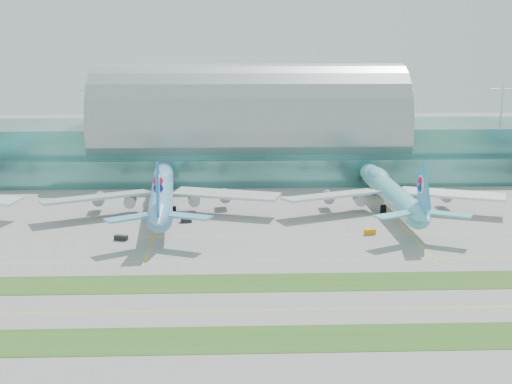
{
  "coord_description": "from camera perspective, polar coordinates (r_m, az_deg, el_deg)",
  "views": [
    {
      "loc": [
        -7.67,
        -147.78,
        53.72
      ],
      "look_at": [
        0.0,
        55.0,
        9.0
      ],
      "focal_mm": 50.0,
      "sensor_mm": 36.0,
      "label": 1
    }
  ],
  "objects": [
    {
      "name": "ground",
      "position": [
        157.43,
        0.76,
        -7.53
      ],
      "size": [
        700.0,
        700.0,
        0.0
      ],
      "primitive_type": "plane",
      "color": "gray",
      "rests_on": "ground"
    },
    {
      "name": "terminal",
      "position": [
        279.48,
        -0.57,
        4.3
      ],
      "size": [
        340.0,
        69.1,
        36.0
      ],
      "color": "#3D7A75",
      "rests_on": "ground"
    },
    {
      "name": "grass_strip_near",
      "position": [
        131.48,
        1.4,
        -11.67
      ],
      "size": [
        420.0,
        12.0,
        0.08
      ],
      "primitive_type": "cube",
      "color": "#2D591E",
      "rests_on": "ground"
    },
    {
      "name": "grass_strip_far",
      "position": [
        159.29,
        0.73,
        -7.27
      ],
      "size": [
        420.0,
        12.0,
        0.08
      ],
      "primitive_type": "cube",
      "color": "#2D591E",
      "rests_on": "ground"
    },
    {
      "name": "taxiline_b",
      "position": [
        144.36,
        1.05,
        -9.42
      ],
      "size": [
        420.0,
        0.35,
        0.01
      ],
      "primitive_type": "cube",
      "color": "yellow",
      "rests_on": "ground"
    },
    {
      "name": "taxiline_c",
      "position": [
        174.43,
        0.46,
        -5.51
      ],
      "size": [
        420.0,
        0.35,
        0.01
      ],
      "primitive_type": "cube",
      "color": "yellow",
      "rests_on": "ground"
    },
    {
      "name": "taxiline_d",
      "position": [
        195.46,
        0.17,
        -3.52
      ],
      "size": [
        420.0,
        0.35,
        0.01
      ],
      "primitive_type": "cube",
      "color": "yellow",
      "rests_on": "ground"
    },
    {
      "name": "airliner_b",
      "position": [
        219.93,
        -7.54,
        0.05
      ],
      "size": [
        72.39,
        82.37,
        22.66
      ],
      "rotation": [
        0.0,
        0.0,
        0.07
      ],
      "color": "#67B1E3",
      "rests_on": "ground"
    },
    {
      "name": "airliner_c",
      "position": [
        224.44,
        10.71,
        0.11
      ],
      "size": [
        69.31,
        78.55,
        21.65
      ],
      "rotation": [
        0.0,
        0.0,
        0.01
      ],
      "color": "#61CAD5",
      "rests_on": "ground"
    },
    {
      "name": "gse_c",
      "position": [
        194.48,
        -10.75,
        -3.62
      ],
      "size": [
        3.83,
        2.55,
        1.36
      ],
      "primitive_type": "cube",
      "rotation": [
        0.0,
        0.0,
        -0.32
      ],
      "color": "black",
      "rests_on": "ground"
    },
    {
      "name": "gse_d",
      "position": [
        210.32,
        -5.61,
        -2.2
      ],
      "size": [
        3.4,
        2.37,
        1.61
      ],
      "primitive_type": "cube",
      "rotation": [
        0.0,
        0.0,
        0.15
      ],
      "color": "black",
      "rests_on": "ground"
    },
    {
      "name": "gse_e",
      "position": [
        198.94,
        9.1,
        -3.17
      ],
      "size": [
        3.37,
        2.21,
        1.53
      ],
      "primitive_type": "cube",
      "rotation": [
        0.0,
        0.0,
        0.27
      ],
      "color": "orange",
      "rests_on": "ground"
    },
    {
      "name": "gse_f",
      "position": [
        214.08,
        12.86,
        -2.19
      ],
      "size": [
        4.24,
        2.95,
        1.72
      ],
      "primitive_type": "cube",
      "rotation": [
        0.0,
        0.0,
        0.23
      ],
      "color": "black",
      "rests_on": "ground"
    }
  ]
}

